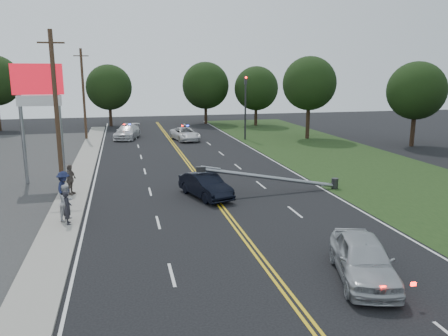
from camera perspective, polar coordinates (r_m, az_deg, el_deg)
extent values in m
plane|color=black|center=(19.43, 3.54, -10.12)|extent=(120.00, 120.00, 0.00)
cube|color=gray|center=(28.33, -19.17, -3.41)|extent=(1.80, 70.00, 0.12)
cube|color=black|center=(33.84, 20.83, -1.12)|extent=(12.00, 80.00, 0.01)
cube|color=gold|center=(28.65, -2.22, -2.64)|extent=(0.36, 80.00, 0.00)
cylinder|color=gray|center=(32.07, -24.80, 4.20)|extent=(0.24, 0.24, 7.00)
cylinder|color=gray|center=(31.68, -20.54, 4.46)|extent=(0.24, 0.24, 7.00)
cube|color=#B60C1A|center=(31.61, -23.22, 10.62)|extent=(3.20, 0.35, 2.00)
cube|color=white|center=(31.66, -23.00, 8.09)|extent=(2.80, 0.30, 0.70)
cylinder|color=#2D2D30|center=(49.24, 2.80, 7.78)|extent=(0.20, 0.20, 7.00)
cube|color=#2D2D30|center=(49.09, 2.84, 11.38)|extent=(0.28, 0.28, 0.90)
sphere|color=#FF0C07|center=(48.93, 2.90, 11.73)|extent=(0.22, 0.22, 0.22)
cylinder|color=#2D2D30|center=(29.36, 14.27, -1.97)|extent=(0.44, 0.44, 0.70)
cylinder|color=gray|center=(27.47, 6.10, -1.27)|extent=(8.90, 0.24, 1.80)
cube|color=#2D2D30|center=(26.19, -3.05, -0.14)|extent=(0.55, 0.32, 0.30)
cylinder|color=#382619|center=(29.54, -21.03, 6.84)|extent=(0.28, 0.28, 10.00)
cube|color=#382619|center=(29.49, -21.68, 14.98)|extent=(1.60, 0.10, 0.10)
cylinder|color=#382619|center=(51.38, -17.87, 9.07)|extent=(0.28, 0.28, 10.00)
cube|color=#382619|center=(51.35, -18.18, 13.75)|extent=(1.60, 0.10, 0.10)
cylinder|color=black|center=(63.93, -14.60, 6.71)|extent=(0.44, 0.44, 3.14)
sphere|color=black|center=(63.69, -14.79, 10.15)|extent=(6.27, 6.27, 6.27)
cylinder|color=black|center=(64.98, -2.40, 7.22)|extent=(0.44, 0.44, 3.24)
sphere|color=black|center=(64.74, -2.43, 10.71)|extent=(6.79, 6.79, 6.79)
cylinder|color=black|center=(63.10, 4.18, 6.96)|extent=(0.44, 0.44, 3.04)
sphere|color=black|center=(62.86, 4.23, 10.33)|extent=(6.19, 6.19, 6.19)
cylinder|color=black|center=(51.10, 10.88, 5.83)|extent=(0.44, 0.44, 3.62)
sphere|color=black|center=(50.81, 11.08, 10.79)|extent=(6.01, 6.01, 6.01)
cylinder|color=black|center=(48.79, 23.43, 4.54)|extent=(0.44, 0.44, 3.28)
sphere|color=black|center=(48.48, 23.84, 9.23)|extent=(5.79, 5.79, 5.79)
imported|color=black|center=(26.49, -2.44, -2.29)|extent=(2.85, 4.68, 1.46)
imported|color=#ADB0B5|center=(16.98, 17.72, -11.21)|extent=(3.17, 5.03, 1.60)
imported|color=silver|center=(49.09, -5.10, 4.45)|extent=(3.20, 5.41, 1.41)
imported|color=silver|center=(51.26, -12.53, 4.63)|extent=(3.49, 5.80, 1.57)
imported|color=#232229|center=(22.78, -19.78, -4.88)|extent=(0.49, 0.67, 1.67)
imported|color=#B3B3B9|center=(23.39, -19.86, -4.22)|extent=(1.03, 1.12, 1.84)
imported|color=#1C2246|center=(25.78, -20.20, -2.58)|extent=(0.97, 1.40, 1.99)
imported|color=#63574F|center=(28.12, -19.47, -1.44)|extent=(0.92, 1.19, 1.88)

